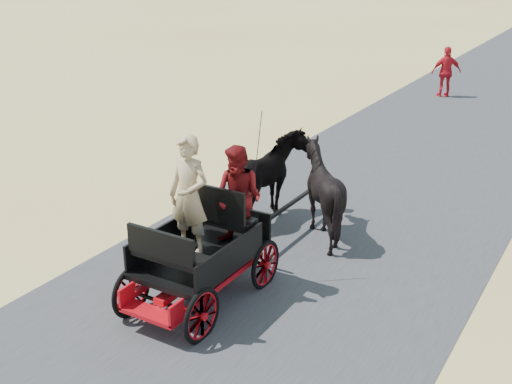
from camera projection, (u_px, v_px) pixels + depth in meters
The scene contains 8 objects.
ground at pixel (304, 252), 11.18m from camera, with size 140.00×140.00×0.00m, color tan.
road at pixel (304, 251), 11.18m from camera, with size 6.00×140.00×0.01m, color #38383A.
carriage at pixel (201, 278), 9.58m from camera, with size 1.30×2.40×0.72m, color black, non-canonical shape.
horse_left at pixel (269, 181), 12.06m from camera, with size 0.91×2.01×1.70m, color black.
horse_right at pixel (322, 192), 11.54m from camera, with size 1.37×1.54×1.70m, color black.
driver_man at pixel (189, 196), 9.26m from camera, with size 0.66×0.43×1.80m, color tan.
passenger_woman at pixel (239, 198), 9.50m from camera, with size 0.77×0.60×1.58m, color #660C0F.
pedestrian at pixel (446, 72), 22.05m from camera, with size 1.01×0.42×1.73m, color red.
Camera 1 is at (4.45, -9.03, 5.05)m, focal length 45.00 mm.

